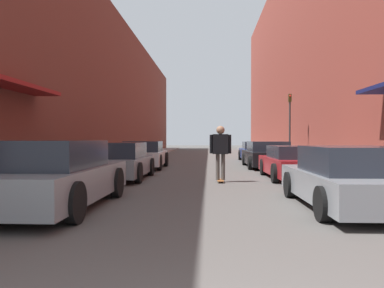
{
  "coord_description": "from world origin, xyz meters",
  "views": [
    {
      "loc": [
        0.12,
        -1.33,
        1.4
      ],
      "look_at": [
        -0.53,
        12.66,
        1.19
      ],
      "focal_mm": 35.0,
      "sensor_mm": 36.0,
      "label": 1
    }
  ],
  "objects_px": {
    "parked_car_left_0": "(55,176)",
    "parked_car_right_2": "(267,155)",
    "parked_car_left_2": "(144,155)",
    "parked_car_right_0": "(351,179)",
    "parked_car_right_1": "(293,163)",
    "traffic_light": "(290,120)",
    "parked_car_right_3": "(257,152)",
    "parked_car_left_1": "(118,162)",
    "skateboarder": "(220,147)"
  },
  "relations": [
    {
      "from": "parked_car_right_2",
      "to": "skateboarder",
      "type": "bearing_deg",
      "value": -111.28
    },
    {
      "from": "parked_car_left_2",
      "to": "parked_car_right_0",
      "type": "distance_m",
      "value": 11.47
    },
    {
      "from": "parked_car_right_0",
      "to": "parked_car_right_3",
      "type": "xyz_separation_m",
      "value": [
        0.11,
        15.59,
        -0.01
      ]
    },
    {
      "from": "parked_car_right_0",
      "to": "traffic_light",
      "type": "distance_m",
      "value": 14.05
    },
    {
      "from": "parked_car_left_2",
      "to": "parked_car_right_3",
      "type": "height_order",
      "value": "parked_car_left_2"
    },
    {
      "from": "parked_car_right_2",
      "to": "parked_car_right_3",
      "type": "distance_m",
      "value": 5.01
    },
    {
      "from": "parked_car_left_0",
      "to": "traffic_light",
      "type": "height_order",
      "value": "traffic_light"
    },
    {
      "from": "parked_car_left_0",
      "to": "skateboarder",
      "type": "height_order",
      "value": "skateboarder"
    },
    {
      "from": "parked_car_left_0",
      "to": "parked_car_right_1",
      "type": "relative_size",
      "value": 1.07
    },
    {
      "from": "parked_car_right_1",
      "to": "parked_car_right_2",
      "type": "bearing_deg",
      "value": 91.57
    },
    {
      "from": "parked_car_right_1",
      "to": "parked_car_right_2",
      "type": "xyz_separation_m",
      "value": [
        -0.14,
        5.12,
        0.05
      ]
    },
    {
      "from": "parked_car_right_1",
      "to": "parked_car_right_2",
      "type": "relative_size",
      "value": 0.91
    },
    {
      "from": "parked_car_right_0",
      "to": "traffic_light",
      "type": "bearing_deg",
      "value": 82.84
    },
    {
      "from": "parked_car_right_0",
      "to": "parked_car_right_3",
      "type": "distance_m",
      "value": 15.59
    },
    {
      "from": "parked_car_left_0",
      "to": "parked_car_right_1",
      "type": "height_order",
      "value": "parked_car_left_0"
    },
    {
      "from": "parked_car_left_0",
      "to": "parked_car_right_3",
      "type": "relative_size",
      "value": 1.08
    },
    {
      "from": "parked_car_left_0",
      "to": "parked_car_left_2",
      "type": "bearing_deg",
      "value": 89.92
    },
    {
      "from": "parked_car_right_3",
      "to": "traffic_light",
      "type": "height_order",
      "value": "traffic_light"
    },
    {
      "from": "parked_car_left_1",
      "to": "parked_car_left_2",
      "type": "distance_m",
      "value": 4.74
    },
    {
      "from": "parked_car_right_2",
      "to": "parked_car_right_3",
      "type": "bearing_deg",
      "value": 88.11
    },
    {
      "from": "parked_car_left_1",
      "to": "parked_car_right_2",
      "type": "height_order",
      "value": "same"
    },
    {
      "from": "parked_car_left_0",
      "to": "parked_car_right_2",
      "type": "height_order",
      "value": "parked_car_left_0"
    },
    {
      "from": "parked_car_left_2",
      "to": "skateboarder",
      "type": "relative_size",
      "value": 2.25
    },
    {
      "from": "parked_car_left_1",
      "to": "parked_car_right_3",
      "type": "xyz_separation_m",
      "value": [
        6.06,
        10.48,
        -0.02
      ]
    },
    {
      "from": "parked_car_left_0",
      "to": "parked_car_right_2",
      "type": "relative_size",
      "value": 0.97
    },
    {
      "from": "parked_car_right_2",
      "to": "parked_car_left_1",
      "type": "bearing_deg",
      "value": -137.11
    },
    {
      "from": "parked_car_left_1",
      "to": "parked_car_right_1",
      "type": "relative_size",
      "value": 0.95
    },
    {
      "from": "parked_car_right_0",
      "to": "parked_car_right_3",
      "type": "bearing_deg",
      "value": 89.59
    },
    {
      "from": "parked_car_left_0",
      "to": "parked_car_right_2",
      "type": "xyz_separation_m",
      "value": [
        5.85,
        10.86,
        -0.05
      ]
    },
    {
      "from": "parked_car_left_0",
      "to": "parked_car_right_1",
      "type": "xyz_separation_m",
      "value": [
        5.99,
        5.74,
        -0.1
      ]
    },
    {
      "from": "parked_car_right_2",
      "to": "skateboarder",
      "type": "distance_m",
      "value": 6.67
    },
    {
      "from": "parked_car_left_2",
      "to": "parked_car_right_3",
      "type": "relative_size",
      "value": 0.97
    },
    {
      "from": "parked_car_right_1",
      "to": "traffic_light",
      "type": "height_order",
      "value": "traffic_light"
    },
    {
      "from": "parked_car_left_1",
      "to": "traffic_light",
      "type": "relative_size",
      "value": 1.05
    },
    {
      "from": "parked_car_left_1",
      "to": "parked_car_right_3",
      "type": "relative_size",
      "value": 0.96
    },
    {
      "from": "parked_car_left_1",
      "to": "traffic_light",
      "type": "height_order",
      "value": "traffic_light"
    },
    {
      "from": "parked_car_left_0",
      "to": "traffic_light",
      "type": "distance_m",
      "value": 16.13
    },
    {
      "from": "parked_car_left_0",
      "to": "parked_car_left_2",
      "type": "height_order",
      "value": "parked_car_left_0"
    },
    {
      "from": "parked_car_right_0",
      "to": "skateboarder",
      "type": "distance_m",
      "value": 5.06
    },
    {
      "from": "parked_car_left_1",
      "to": "parked_car_right_1",
      "type": "distance_m",
      "value": 6.04
    },
    {
      "from": "parked_car_left_1",
      "to": "parked_car_right_3",
      "type": "distance_m",
      "value": 12.11
    },
    {
      "from": "skateboarder",
      "to": "parked_car_left_2",
      "type": "bearing_deg",
      "value": 122.08
    },
    {
      "from": "parked_car_right_2",
      "to": "traffic_light",
      "type": "bearing_deg",
      "value": 61.05
    },
    {
      "from": "skateboarder",
      "to": "parked_car_right_1",
      "type": "bearing_deg",
      "value": 22.82
    },
    {
      "from": "parked_car_right_0",
      "to": "skateboarder",
      "type": "relative_size",
      "value": 2.34
    },
    {
      "from": "parked_car_right_3",
      "to": "parked_car_left_2",
      "type": "bearing_deg",
      "value": -136.24
    },
    {
      "from": "parked_car_left_0",
      "to": "parked_car_right_2",
      "type": "bearing_deg",
      "value": 61.68
    },
    {
      "from": "parked_car_right_0",
      "to": "parked_car_right_2",
      "type": "height_order",
      "value": "parked_car_right_2"
    },
    {
      "from": "parked_car_right_1",
      "to": "parked_car_left_0",
      "type": "bearing_deg",
      "value": -136.24
    },
    {
      "from": "parked_car_left_2",
      "to": "traffic_light",
      "type": "relative_size",
      "value": 1.07
    }
  ]
}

